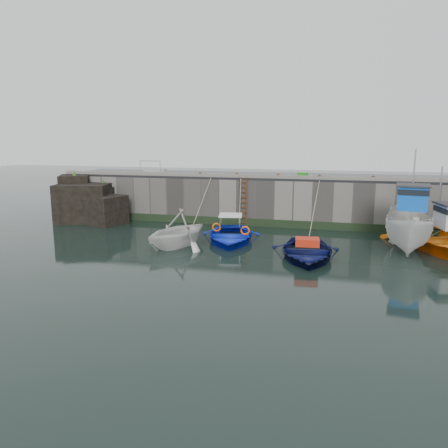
% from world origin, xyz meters
% --- Properties ---
extents(ground, '(120.00, 120.00, 0.00)m').
position_xyz_m(ground, '(0.00, 0.00, 0.00)').
color(ground, black).
rests_on(ground, ground).
extents(quay_back, '(30.00, 5.00, 3.00)m').
position_xyz_m(quay_back, '(0.00, 12.50, 1.50)').
color(quay_back, slate).
rests_on(quay_back, ground).
extents(road_back, '(30.00, 5.00, 0.16)m').
position_xyz_m(road_back, '(0.00, 12.50, 3.08)').
color(road_back, black).
rests_on(road_back, quay_back).
extents(kerb_back, '(30.00, 0.30, 0.20)m').
position_xyz_m(kerb_back, '(0.00, 10.15, 3.26)').
color(kerb_back, slate).
rests_on(kerb_back, road_back).
extents(algae_back, '(30.00, 0.08, 0.50)m').
position_xyz_m(algae_back, '(0.00, 9.96, 0.25)').
color(algae_back, black).
rests_on(algae_back, ground).
extents(rock_outcrop, '(5.85, 4.24, 3.41)m').
position_xyz_m(rock_outcrop, '(-12.92, 9.11, 1.26)').
color(rock_outcrop, black).
rests_on(rock_outcrop, ground).
extents(ladder, '(0.51, 0.08, 3.20)m').
position_xyz_m(ladder, '(-2.00, 9.91, 1.59)').
color(ladder, '#3F1E0F').
rests_on(ladder, ground).
extents(boat_near_white, '(5.11, 5.44, 2.29)m').
position_xyz_m(boat_near_white, '(-4.33, 3.81, 0.00)').
color(boat_near_white, silver).
rests_on(boat_near_white, ground).
extents(boat_near_white_rope, '(0.04, 4.51, 3.10)m').
position_xyz_m(boat_near_white_rope, '(-4.33, 8.16, 0.00)').
color(boat_near_white_rope, tan).
rests_on(boat_near_white_rope, ground).
extents(boat_near_blue, '(4.65, 5.87, 1.09)m').
position_xyz_m(boat_near_blue, '(-1.88, 5.67, 0.00)').
color(boat_near_blue, '#0D25C9').
rests_on(boat_near_blue, ground).
extents(boat_near_blue_rope, '(0.04, 3.18, 3.10)m').
position_xyz_m(boat_near_blue_rope, '(-1.88, 9.08, 0.00)').
color(boat_near_blue_rope, tan).
rests_on(boat_near_blue_rope, ground).
extents(boat_near_navy, '(4.18, 5.54, 1.08)m').
position_xyz_m(boat_near_navy, '(2.52, 3.23, 0.00)').
color(boat_near_navy, '#090E3C').
rests_on(boat_near_navy, ground).
extents(boat_near_navy_rope, '(0.04, 5.00, 3.10)m').
position_xyz_m(boat_near_navy_rope, '(2.52, 7.86, 0.00)').
color(boat_near_navy_rope, tan).
rests_on(boat_near_navy_rope, ground).
extents(boat_far_white, '(3.33, 6.72, 5.48)m').
position_xyz_m(boat_far_white, '(7.66, 6.42, 1.05)').
color(boat_far_white, silver).
rests_on(boat_far_white, ground).
extents(boat_far_orange, '(6.82, 8.52, 4.57)m').
position_xyz_m(boat_far_orange, '(9.51, 6.59, 0.51)').
color(boat_far_orange, orange).
rests_on(boat_far_orange, ground).
extents(fish_crate, '(0.71, 0.61, 0.30)m').
position_xyz_m(fish_crate, '(1.68, 11.55, 3.31)').
color(fish_crate, '#27931A').
rests_on(fish_crate, road_back).
extents(railing, '(1.60, 1.05, 1.00)m').
position_xyz_m(railing, '(-8.75, 11.25, 3.36)').
color(railing, '#A5A8AD').
rests_on(railing, road_back).
extents(bollard_a, '(0.18, 0.18, 0.28)m').
position_xyz_m(bollard_a, '(-5.00, 10.25, 3.30)').
color(bollard_a, '#3F1E0F').
rests_on(bollard_a, road_back).
extents(bollard_b, '(0.18, 0.18, 0.28)m').
position_xyz_m(bollard_b, '(-2.50, 10.25, 3.30)').
color(bollard_b, '#3F1E0F').
rests_on(bollard_b, road_back).
extents(bollard_c, '(0.18, 0.18, 0.28)m').
position_xyz_m(bollard_c, '(0.20, 10.25, 3.30)').
color(bollard_c, '#3F1E0F').
rests_on(bollard_c, road_back).
extents(bollard_d, '(0.18, 0.18, 0.28)m').
position_xyz_m(bollard_d, '(2.80, 10.25, 3.30)').
color(bollard_d, '#3F1E0F').
rests_on(bollard_d, road_back).
extents(bollard_e, '(0.18, 0.18, 0.28)m').
position_xyz_m(bollard_e, '(6.00, 10.25, 3.30)').
color(bollard_e, '#3F1E0F').
rests_on(bollard_e, road_back).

